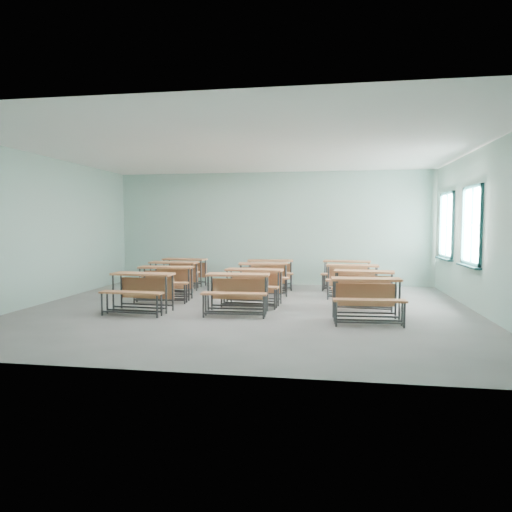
% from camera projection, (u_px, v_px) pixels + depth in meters
% --- Properties ---
extents(room, '(9.04, 8.04, 3.24)m').
position_uv_depth(room, '(251.00, 230.00, 9.14)').
color(room, gray).
rests_on(room, ground).
extents(desk_unit_r0c0, '(1.26, 0.88, 0.76)m').
position_uv_depth(desk_unit_r0c0, '(140.00, 286.00, 8.91)').
color(desk_unit_r0c0, '#B36A40').
rests_on(desk_unit_r0c0, ground).
extents(desk_unit_r0c1, '(1.25, 0.87, 0.76)m').
position_uv_depth(desk_unit_r0c1, '(237.00, 287.00, 8.78)').
color(desk_unit_r0c1, '#B36A40').
rests_on(desk_unit_r0c1, ground).
extents(desk_unit_r0c2, '(1.26, 0.88, 0.76)m').
position_uv_depth(desk_unit_r0c2, '(367.00, 293.00, 8.04)').
color(desk_unit_r0c2, '#B36A40').
rests_on(desk_unit_r0c2, ground).
extents(desk_unit_r1c0, '(1.28, 0.92, 0.76)m').
position_uv_depth(desk_unit_r1c0, '(165.00, 278.00, 10.30)').
color(desk_unit_r1c0, '#B36A40').
rests_on(desk_unit_r1c0, ground).
extents(desk_unit_r1c1, '(1.27, 0.89, 0.76)m').
position_uv_depth(desk_unit_r1c1, '(253.00, 281.00, 9.71)').
color(desk_unit_r1c1, '#B36A40').
rests_on(desk_unit_r1c1, ground).
extents(desk_unit_r1c2, '(1.30, 0.95, 0.76)m').
position_uv_depth(desk_unit_r1c2, '(364.00, 283.00, 9.36)').
color(desk_unit_r1c2, '#B36A40').
rests_on(desk_unit_r1c2, ground).
extents(desk_unit_r2c0, '(1.25, 0.87, 0.76)m').
position_uv_depth(desk_unit_r2c0, '(172.00, 272.00, 11.57)').
color(desk_unit_r2c0, '#B36A40').
rests_on(desk_unit_r2c0, ground).
extents(desk_unit_r2c1, '(1.32, 0.98, 0.76)m').
position_uv_depth(desk_unit_r2c1, '(263.00, 273.00, 11.22)').
color(desk_unit_r2c1, '#B36A40').
rests_on(desk_unit_r2c1, ground).
extents(desk_unit_r2c2, '(1.24, 0.84, 0.76)m').
position_uv_depth(desk_unit_r2c2, '(352.00, 276.00, 10.74)').
color(desk_unit_r2c2, '#B36A40').
rests_on(desk_unit_r2c2, ground).
extents(desk_unit_r3c0, '(1.31, 0.96, 0.76)m').
position_uv_depth(desk_unit_r3c0, '(183.00, 268.00, 12.66)').
color(desk_unit_r3c0, '#B36A40').
rests_on(desk_unit_r3c0, ground).
extents(desk_unit_r3c1, '(1.29, 0.94, 0.76)m').
position_uv_depth(desk_unit_r3c1, '(270.00, 269.00, 12.22)').
color(desk_unit_r3c1, '#B36A40').
rests_on(desk_unit_r3c1, ground).
extents(desk_unit_r3c2, '(1.32, 0.97, 0.76)m').
position_uv_depth(desk_unit_r3c2, '(347.00, 270.00, 11.95)').
color(desk_unit_r3c2, '#B36A40').
rests_on(desk_unit_r3c2, ground).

